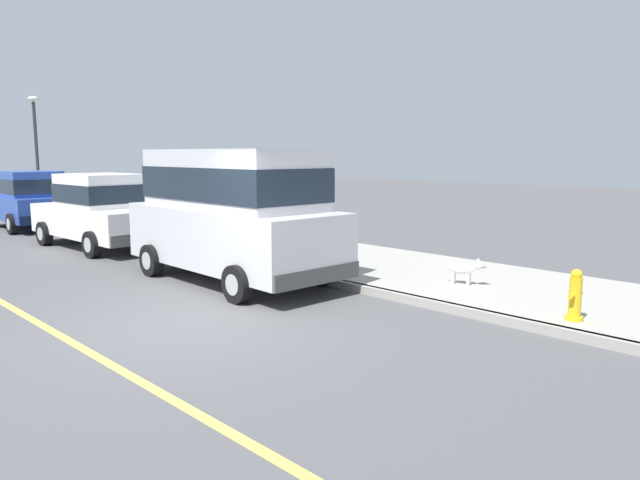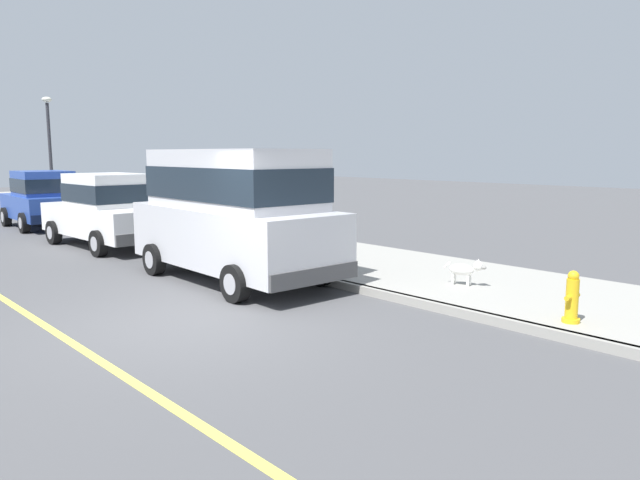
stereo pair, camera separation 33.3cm
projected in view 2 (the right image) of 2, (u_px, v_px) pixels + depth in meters
The scene contains 10 objects.
ground_plane at pixel (193, 324), 8.51m from camera, with size 80.00×80.00×0.00m, color #4C4C4F.
curb at pixel (349, 286), 10.63m from camera, with size 0.16×64.00×0.14m, color gray.
sidewalk at pixel (412, 273), 11.83m from camera, with size 3.60×64.00×0.14m, color #99968E.
lane_centre_line at pixel (81, 348), 7.44m from camera, with size 0.12×57.60×0.01m, color #E0D64C.
car_silver_van at pixel (233, 209), 11.28m from camera, with size 2.21×4.94×2.52m.
car_white_sedan at pixel (108, 209), 15.50m from camera, with size 2.15×4.66×1.92m.
car_blue_hatchback at pixel (42, 198), 19.43m from camera, with size 2.06×3.86×1.88m.
dog_white at pixel (465, 269), 10.34m from camera, with size 0.33×0.74×0.49m.
fire_hydrant at pixel (572, 298), 8.06m from camera, with size 0.34×0.24×0.72m.
street_lamp at pixel (49, 141), 22.47m from camera, with size 0.36×0.36×4.42m.
Camera 2 is at (-4.20, -7.32, 2.44)m, focal length 33.11 mm.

